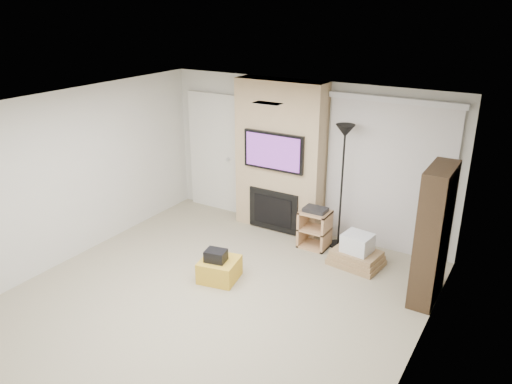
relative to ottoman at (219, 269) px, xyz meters
The scene contains 15 objects.
floor 0.66m from the ottoman, 68.93° to the right, with size 5.00×5.50×0.00m, color tan.
ceiling 2.44m from the ottoman, 68.93° to the right, with size 5.00×5.50×0.00m, color white.
wall_back 2.43m from the ottoman, 83.91° to the left, with size 5.00×2.50×0.00m, color beige.
wall_left 2.59m from the ottoman, 165.28° to the right, with size 5.50×2.50×0.00m, color beige.
wall_right 3.00m from the ottoman, 12.33° to the right, with size 5.50×2.50×0.00m, color beige.
hvac_vent 2.44m from the ottoman, 17.90° to the left, with size 0.35×0.18×0.01m, color silver.
ottoman is the anchor object (origin of this frame).
black_bag 0.24m from the ottoman, 115.68° to the right, with size 0.28×0.22×0.16m, color black.
fireplace_wall 2.23m from the ottoman, 93.54° to the left, with size 1.50×0.47×2.50m.
entry_door 2.79m from the ottoman, 126.56° to the left, with size 1.02×0.11×2.14m.
vertical_blinds 2.89m from the ottoman, 52.22° to the left, with size 1.98×0.10×2.37m.
floor_lamp 2.50m from the ottoman, 60.52° to the left, with size 0.29×0.29×1.96m.
av_stand 1.75m from the ottoman, 65.79° to the left, with size 0.45×0.38×0.66m.
box_stack 2.02m from the ottoman, 42.63° to the left, with size 0.79×0.64×0.49m.
bookshelf 2.86m from the ottoman, 21.67° to the left, with size 0.30×0.80×1.80m.
Camera 1 is at (3.34, -4.35, 3.65)m, focal length 35.00 mm.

